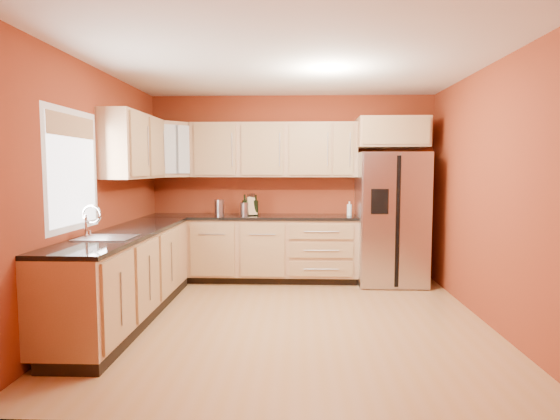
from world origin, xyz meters
The scene contains 23 objects.
floor centered at (0.00, 0.00, 0.00)m, with size 4.00×4.00×0.00m, color #AF7B43.
ceiling centered at (0.00, 0.00, 2.60)m, with size 4.00×4.00×0.00m, color silver.
wall_back centered at (0.00, 2.00, 1.30)m, with size 4.00×0.04×2.60m, color maroon.
wall_front centered at (0.00, -2.00, 1.30)m, with size 4.00×0.04×2.60m, color maroon.
wall_left centered at (-2.00, 0.00, 1.30)m, with size 0.04×4.00×2.60m, color maroon.
wall_right centered at (2.00, 0.00, 1.30)m, with size 0.04×4.00×2.60m, color maroon.
base_cabinets_back centered at (-0.55, 1.70, 0.44)m, with size 2.90×0.60×0.88m, color #AC8153.
base_cabinets_left centered at (-1.70, 0.00, 0.44)m, with size 0.60×2.80×0.88m, color #AC8153.
countertop_back centered at (-0.55, 1.69, 0.90)m, with size 2.90×0.62×0.04m, color black.
countertop_left centered at (-1.69, 0.00, 0.90)m, with size 0.62×2.80×0.04m, color black.
upper_cabinets_back centered at (-0.25, 1.83, 1.83)m, with size 2.30×0.33×0.75m, color #AC8153.
upper_cabinets_left centered at (-1.83, 0.72, 1.83)m, with size 0.33×1.35×0.75m, color #AC8153.
corner_upper_cabinet centered at (-1.67, 1.67, 1.83)m, with size 0.62×0.33×0.75m, color #AC8153.
over_fridge_cabinet centered at (1.35, 1.70, 2.05)m, with size 0.92×0.60×0.40m, color #AC8153.
refrigerator centered at (1.35, 1.62, 0.89)m, with size 0.90×0.75×1.78m, color #A7A7AC.
window centered at (-1.98, -0.50, 1.55)m, with size 0.03×0.90×1.00m, color white.
sink_faucet centered at (-1.69, -0.50, 1.07)m, with size 0.50×0.42×0.30m, color silver, non-canonical shape.
canister_left centered at (-1.00, 1.70, 1.03)m, with size 0.13×0.13×0.21m, color #A7A7AC.
canister_right centered at (-0.65, 1.65, 1.01)m, with size 0.11×0.11×0.18m, color #A7A7AC.
wine_bottle_a centered at (-0.65, 1.71, 1.07)m, with size 0.07×0.07×0.29m, color black, non-canonical shape.
wine_bottle_b centered at (-0.49, 1.71, 1.06)m, with size 0.06×0.06×0.29m, color black, non-canonical shape.
knife_block centered at (-0.56, 1.73, 1.04)m, with size 0.12×0.11×0.25m, color tan.
soap_dispenser centered at (0.80, 1.74, 1.02)m, with size 0.07×0.07×0.19m, color white.
Camera 1 is at (0.08, -4.73, 1.56)m, focal length 30.00 mm.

